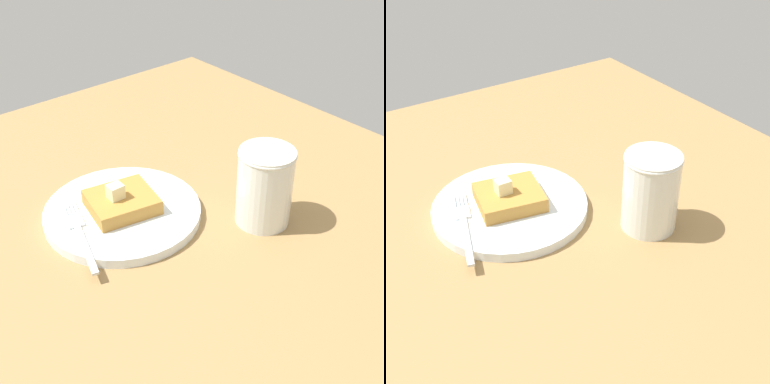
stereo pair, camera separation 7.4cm
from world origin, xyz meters
TOP-DOWN VIEW (x-y plane):
  - table_surface at (0.00, 0.00)cm, footprint 97.24×97.24cm
  - plate at (-1.30, 5.48)cm, footprint 22.48×22.48cm
  - toast_slice_center at (-1.30, 5.48)cm, footprint 10.56×9.93cm
  - butter_pat_primary at (-2.13, 5.52)cm, footprint 2.15×1.95cm
  - fork at (-8.83, 4.69)cm, footprint 6.24×15.68cm
  - syrup_jar at (13.39, -8.04)cm, footprint 7.90×7.90cm

SIDE VIEW (x-z plane):
  - table_surface at x=0.00cm, z-range 0.00..2.57cm
  - plate at x=-1.30cm, z-range 2.68..4.11cm
  - fork at x=-8.83cm, z-range 3.99..4.35cm
  - toast_slice_center at x=-1.30cm, z-range 3.99..6.19cm
  - butter_pat_primary at x=-2.13cm, z-range 6.19..8.29cm
  - syrup_jar at x=13.39cm, z-range 2.35..13.61cm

